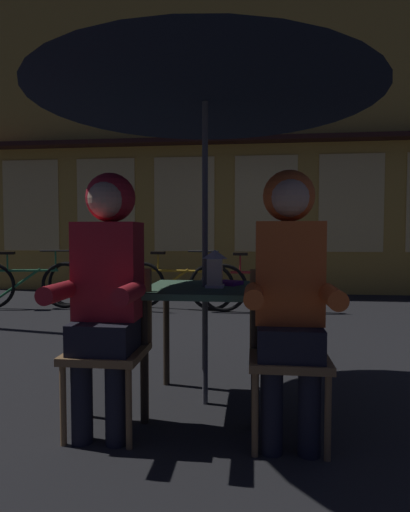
{
  "coord_description": "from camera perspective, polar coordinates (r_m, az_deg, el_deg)",
  "views": [
    {
      "loc": [
        0.3,
        -2.63,
        1.07
      ],
      "look_at": [
        0.0,
        -0.0,
        0.93
      ],
      "focal_mm": 30.15,
      "sensor_mm": 36.0,
      "label": 1
    }
  ],
  "objects": [
    {
      "name": "person_left_hooded",
      "position": [
        2.35,
        -12.91,
        -2.51
      ],
      "size": [
        0.45,
        0.56,
        1.4
      ],
      "color": "black",
      "rests_on": "ground_plane"
    },
    {
      "name": "bicycle_nearest",
      "position": [
        6.64,
        -22.41,
        -3.49
      ],
      "size": [
        1.66,
        0.34,
        0.84
      ],
      "color": "black",
      "rests_on": "ground_plane"
    },
    {
      "name": "bicycle_second",
      "position": [
        6.32,
        -14.12,
        -3.68
      ],
      "size": [
        1.65,
        0.4,
        0.84
      ],
      "color": "black",
      "rests_on": "ground_plane"
    },
    {
      "name": "person_right_hooded",
      "position": [
        2.23,
        11.12,
        -2.8
      ],
      "size": [
        0.45,
        0.56,
        1.4
      ],
      "color": "black",
      "rests_on": "ground_plane"
    },
    {
      "name": "lantern",
      "position": [
        2.62,
        1.31,
        -1.56
      ],
      "size": [
        0.11,
        0.11,
        0.23
      ],
      "color": "white",
      "rests_on": "cafe_table"
    },
    {
      "name": "book",
      "position": [
        2.79,
        2.66,
        -3.55
      ],
      "size": [
        0.24,
        0.21,
        0.02
      ],
      "primitive_type": "cube",
      "rotation": [
        0.0,
        0.0,
        -0.45
      ],
      "color": "#661E7A",
      "rests_on": "cafe_table"
    },
    {
      "name": "cafe_table",
      "position": [
        2.69,
        0.0,
        -6.24
      ],
      "size": [
        0.72,
        0.72,
        0.74
      ],
      "color": "#42664C",
      "rests_on": "ground_plane"
    },
    {
      "name": "chair_left",
      "position": [
        2.46,
        -12.37,
        -10.68
      ],
      "size": [
        0.4,
        0.4,
        0.87
      ],
      "color": "olive",
      "rests_on": "ground_plane"
    },
    {
      "name": "chair_right",
      "position": [
        2.34,
        10.92,
        -11.38
      ],
      "size": [
        0.4,
        0.4,
        0.87
      ],
      "color": "olive",
      "rests_on": "ground_plane"
    },
    {
      "name": "bicycle_third",
      "position": [
        6.11,
        -3.78,
        -3.81
      ],
      "size": [
        1.67,
        0.33,
        0.84
      ],
      "color": "black",
      "rests_on": "ground_plane"
    },
    {
      "name": "shopfront_building",
      "position": [
        8.3,
        2.78,
        17.06
      ],
      "size": [
        10.0,
        0.93,
        6.2
      ],
      "color": "gold",
      "rests_on": "ground_plane"
    },
    {
      "name": "ground_plane",
      "position": [
        2.86,
        0.0,
        -18.98
      ],
      "size": [
        60.0,
        60.0,
        0.0
      ],
      "primitive_type": "plane",
      "color": "#232326"
    },
    {
      "name": "patio_umbrella",
      "position": [
        2.83,
        0.0,
        23.45
      ],
      "size": [
        2.1,
        2.1,
        2.31
      ],
      "color": "#4C4C51",
      "rests_on": "ground_plane"
    },
    {
      "name": "bicycle_fourth",
      "position": [
        5.9,
        7.41,
        -4.07
      ],
      "size": [
        1.68,
        0.21,
        0.84
      ],
      "color": "black",
      "rests_on": "ground_plane"
    }
  ]
}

